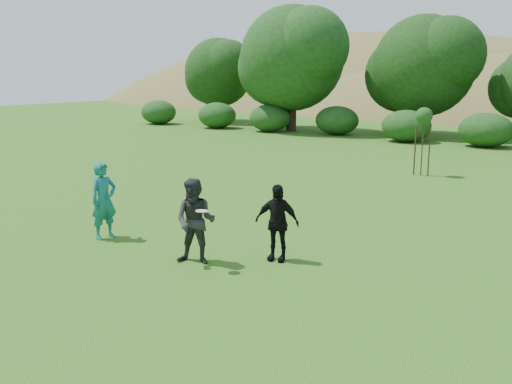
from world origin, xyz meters
TOP-DOWN VIEW (x-y plane):
  - ground at (0.00, 0.00)m, footprint 120.00×120.00m
  - player_teal at (-2.93, 0.27)m, footprint 0.59×0.80m
  - player_grey at (0.34, 0.05)m, footprint 1.15×1.03m
  - player_black at (1.75, 1.26)m, footprint 1.12×0.65m
  - frisbee at (0.75, -0.22)m, footprint 0.27×0.27m
  - sapling at (0.96, 14.03)m, footprint 0.70×0.70m

SIDE VIEW (x-z plane):
  - ground at x=0.00m, z-range 0.00..0.00m
  - player_black at x=1.75m, z-range 0.00..1.79m
  - player_grey at x=0.34m, z-range 0.00..1.96m
  - player_teal at x=-2.93m, z-range 0.00..2.02m
  - frisbee at x=0.75m, z-range 1.31..1.35m
  - sapling at x=0.96m, z-range 0.99..3.84m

